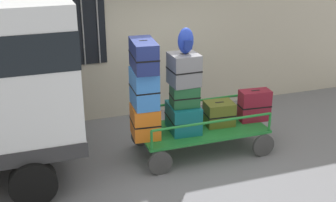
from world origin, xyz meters
TOP-DOWN VIEW (x-y plane):
  - ground_plane at (0.00, 0.00)m, footprint 40.00×40.00m
  - luggage_cart at (0.40, 0.05)m, footprint 2.35×1.16m
  - cart_railing at (0.40, 0.05)m, footprint 2.23×1.03m
  - suitcase_left_bottom at (-0.66, 0.07)m, footprint 0.50×0.58m
  - suitcase_left_middle at (-0.66, 0.08)m, footprint 0.42×0.61m
  - suitcase_left_top at (-0.66, 0.07)m, footprint 0.44×0.79m
  - suitcase_midleft_bottom at (0.05, 0.07)m, footprint 0.55×0.68m
  - suitcase_midleft_middle at (0.05, 0.02)m, footprint 0.50×0.39m
  - suitcase_midleft_top at (0.05, 0.07)m, footprint 0.50×0.49m
  - suitcase_center_bottom at (0.75, 0.09)m, footprint 0.54×0.44m
  - suitcase_midright_bottom at (1.45, 0.05)m, footprint 0.60×0.34m
  - backpack at (0.06, 0.04)m, footprint 0.27×0.22m

SIDE VIEW (x-z plane):
  - ground_plane at x=0.00m, z-range 0.00..0.00m
  - luggage_cart at x=0.40m, z-range 0.15..0.61m
  - suitcase_center_bottom at x=0.75m, z-range 0.46..0.90m
  - suitcase_midleft_bottom at x=0.05m, z-range 0.46..0.95m
  - suitcase_left_bottom at x=-0.66m, z-range 0.46..1.01m
  - cart_railing at x=0.40m, z-range 0.58..0.92m
  - suitcase_midright_bottom at x=1.45m, z-range 0.46..1.05m
  - suitcase_midleft_middle at x=0.05m, z-range 0.95..1.32m
  - suitcase_left_middle at x=-0.66m, z-range 1.01..1.66m
  - suitcase_midleft_top at x=0.05m, z-range 1.32..1.87m
  - suitcase_left_top at x=-0.66m, z-range 1.66..2.16m
  - backpack at x=0.06m, z-range 1.88..2.32m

